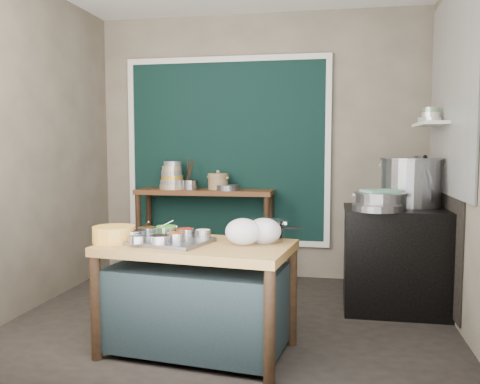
% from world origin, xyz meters
% --- Properties ---
extents(floor, '(3.50, 3.00, 0.02)m').
position_xyz_m(floor, '(0.00, 0.00, -0.01)').
color(floor, black).
rests_on(floor, ground).
extents(back_wall, '(3.50, 0.02, 2.80)m').
position_xyz_m(back_wall, '(0.00, 1.51, 1.40)').
color(back_wall, '#766B5A').
rests_on(back_wall, floor).
extents(left_wall, '(0.02, 3.00, 2.80)m').
position_xyz_m(left_wall, '(-1.76, 0.00, 1.40)').
color(left_wall, '#766B5A').
rests_on(left_wall, floor).
extents(right_wall, '(0.02, 3.00, 2.80)m').
position_xyz_m(right_wall, '(1.76, 0.00, 1.40)').
color(right_wall, '#766B5A').
rests_on(right_wall, floor).
extents(curtain_panel, '(2.10, 0.02, 1.90)m').
position_xyz_m(curtain_panel, '(-0.35, 1.47, 1.35)').
color(curtain_panel, black).
rests_on(curtain_panel, back_wall).
extents(curtain_frame, '(2.22, 0.03, 2.02)m').
position_xyz_m(curtain_frame, '(-0.35, 1.46, 1.35)').
color(curtain_frame, beige).
rests_on(curtain_frame, back_wall).
extents(tile_panel, '(0.02, 1.70, 1.70)m').
position_xyz_m(tile_panel, '(1.74, 0.55, 1.85)').
color(tile_panel, '#B2B2AA').
rests_on(tile_panel, right_wall).
extents(soot_patch, '(0.01, 1.30, 1.30)m').
position_xyz_m(soot_patch, '(1.74, 0.65, 0.70)').
color(soot_patch, black).
rests_on(soot_patch, right_wall).
extents(wall_shelf, '(0.22, 0.70, 0.03)m').
position_xyz_m(wall_shelf, '(1.63, 0.85, 1.60)').
color(wall_shelf, beige).
rests_on(wall_shelf, right_wall).
extents(prep_table, '(1.33, 0.87, 0.75)m').
position_xyz_m(prep_table, '(-0.10, -0.66, 0.38)').
color(prep_table, olive).
rests_on(prep_table, floor).
extents(back_counter, '(1.45, 0.40, 0.95)m').
position_xyz_m(back_counter, '(-0.55, 1.28, 0.47)').
color(back_counter, '#553518').
rests_on(back_counter, floor).
extents(stove_block, '(0.90, 0.68, 0.85)m').
position_xyz_m(stove_block, '(1.35, 0.55, 0.42)').
color(stove_block, black).
rests_on(stove_block, floor).
extents(stove_top, '(0.92, 0.69, 0.03)m').
position_xyz_m(stove_top, '(1.35, 0.55, 0.86)').
color(stove_top, black).
rests_on(stove_top, stove_block).
extents(condiment_tray, '(0.65, 0.54, 0.03)m').
position_xyz_m(condiment_tray, '(-0.31, -0.68, 0.76)').
color(condiment_tray, gray).
rests_on(condiment_tray, prep_table).
extents(condiment_bowls, '(0.57, 0.45, 0.06)m').
position_xyz_m(condiment_bowls, '(-0.35, -0.64, 0.80)').
color(condiment_bowls, gray).
rests_on(condiment_bowls, condiment_tray).
extents(yellow_basin, '(0.33, 0.33, 0.11)m').
position_xyz_m(yellow_basin, '(-0.66, -0.72, 0.81)').
color(yellow_basin, gold).
rests_on(yellow_basin, prep_table).
extents(saucepan, '(0.33, 0.33, 0.15)m').
position_xyz_m(saucepan, '(0.34, -0.49, 0.82)').
color(saucepan, gray).
rests_on(saucepan, prep_table).
extents(plastic_bag_a, '(0.27, 0.24, 0.18)m').
position_xyz_m(plastic_bag_a, '(0.22, -0.66, 0.84)').
color(plastic_bag_a, white).
rests_on(plastic_bag_a, prep_table).
extents(plastic_bag_b, '(0.29, 0.27, 0.17)m').
position_xyz_m(plastic_bag_b, '(0.35, -0.58, 0.84)').
color(plastic_bag_b, white).
rests_on(plastic_bag_b, prep_table).
extents(bowl_stack, '(0.26, 0.26, 0.30)m').
position_xyz_m(bowl_stack, '(-0.90, 1.26, 1.08)').
color(bowl_stack, tan).
rests_on(bowl_stack, back_counter).
extents(utensil_cup, '(0.17, 0.17, 0.10)m').
position_xyz_m(utensil_cup, '(-0.71, 1.26, 1.00)').
color(utensil_cup, gray).
rests_on(utensil_cup, back_counter).
extents(ceramic_crock, '(0.30, 0.30, 0.15)m').
position_xyz_m(ceramic_crock, '(-0.41, 1.29, 1.03)').
color(ceramic_crock, olive).
rests_on(ceramic_crock, back_counter).
extents(wide_bowl, '(0.25, 0.25, 0.06)m').
position_xyz_m(wide_bowl, '(-0.29, 1.21, 0.98)').
color(wide_bowl, gray).
rests_on(wide_bowl, back_counter).
extents(stock_pot, '(0.56, 0.56, 0.42)m').
position_xyz_m(stock_pot, '(1.46, 0.71, 1.09)').
color(stock_pot, gray).
rests_on(stock_pot, stove_top).
extents(pot_lid, '(0.19, 0.47, 0.45)m').
position_xyz_m(pot_lid, '(1.54, 0.65, 1.10)').
color(pot_lid, gray).
rests_on(pot_lid, stove_top).
extents(steamer, '(0.44, 0.44, 0.14)m').
position_xyz_m(steamer, '(1.18, 0.44, 0.95)').
color(steamer, gray).
rests_on(steamer, stove_top).
extents(green_cloth, '(0.34, 0.31, 0.02)m').
position_xyz_m(green_cloth, '(1.18, 0.44, 1.03)').
color(green_cloth, '#609F78').
rests_on(green_cloth, steamer).
extents(shallow_pan, '(0.51, 0.51, 0.05)m').
position_xyz_m(shallow_pan, '(1.15, 0.32, 0.91)').
color(shallow_pan, gray).
rests_on(shallow_pan, stove_top).
extents(shelf_bowl_stack, '(0.16, 0.16, 0.13)m').
position_xyz_m(shelf_bowl_stack, '(1.63, 0.82, 1.67)').
color(shelf_bowl_stack, silver).
rests_on(shelf_bowl_stack, wall_shelf).
extents(shelf_bowl_green, '(0.15, 0.15, 0.05)m').
position_xyz_m(shelf_bowl_green, '(1.63, 1.08, 1.64)').
color(shelf_bowl_green, gray).
rests_on(shelf_bowl_green, wall_shelf).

